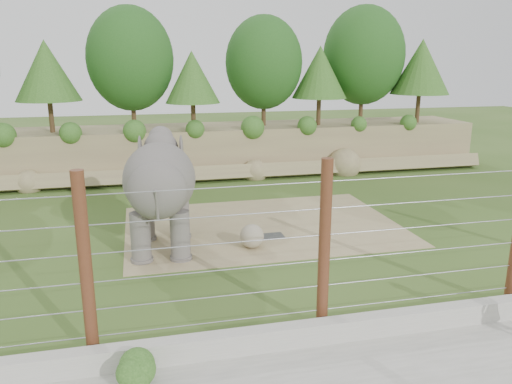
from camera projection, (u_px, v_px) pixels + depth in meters
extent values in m
plane|color=#38571D|center=(271.00, 257.00, 15.69)|extent=(90.00, 90.00, 0.00)
cube|color=#887255|center=(210.00, 149.00, 27.60)|extent=(30.00, 4.00, 2.50)
cube|color=#887255|center=(217.00, 174.00, 25.67)|extent=(30.00, 1.37, 1.07)
cylinder|color=#3F2B19|center=(51.00, 117.00, 24.83)|extent=(0.24, 0.24, 1.58)
sphere|color=#1D4E19|center=(47.00, 72.00, 24.28)|extent=(3.60, 3.60, 3.60)
cylinder|color=#3F2B19|center=(133.00, 110.00, 26.15)|extent=(0.24, 0.24, 1.92)
sphere|color=#1D4E19|center=(130.00, 59.00, 25.48)|extent=(4.40, 4.40, 4.40)
cylinder|color=#3F2B19|center=(193.00, 116.00, 25.75)|extent=(0.24, 0.24, 1.40)
sphere|color=#1D4E19|center=(192.00, 79.00, 25.27)|extent=(3.20, 3.20, 3.20)
cylinder|color=#3F2B19|center=(264.00, 109.00, 27.54)|extent=(0.24, 0.24, 1.82)
sphere|color=#1D4E19|center=(264.00, 63.00, 26.91)|extent=(4.16, 4.16, 4.16)
cylinder|color=#3F2B19|center=(319.00, 111.00, 27.68)|extent=(0.24, 0.24, 1.50)
sphere|color=#1D4E19|center=(320.00, 74.00, 27.16)|extent=(3.44, 3.44, 3.44)
cylinder|color=#3F2B19|center=(361.00, 104.00, 29.23)|extent=(0.24, 0.24, 2.03)
sphere|color=#1D4E19|center=(364.00, 55.00, 28.52)|extent=(4.64, 4.64, 4.64)
cylinder|color=#3F2B19|center=(418.00, 108.00, 28.82)|extent=(0.24, 0.24, 1.64)
sphere|color=#1D4E19|center=(421.00, 68.00, 28.25)|extent=(3.76, 3.76, 3.76)
cube|color=tan|center=(263.00, 226.00, 18.62)|extent=(10.00, 7.00, 0.02)
cube|color=#262628|center=(269.00, 236.00, 17.44)|extent=(1.00, 0.60, 0.03)
sphere|color=gray|center=(252.00, 236.00, 16.33)|extent=(0.79, 0.79, 0.79)
cube|color=#A9A79D|center=(330.00, 331.00, 10.93)|extent=(26.00, 0.35, 0.50)
cylinder|color=#4F2216|center=(86.00, 269.00, 9.83)|extent=(0.26, 0.26, 4.00)
cylinder|color=#4F2216|center=(324.00, 248.00, 10.95)|extent=(0.26, 0.26, 4.00)
cylinder|color=#9A999F|center=(322.00, 310.00, 11.33)|extent=(20.00, 0.02, 0.02)
cylinder|color=#9A999F|center=(323.00, 285.00, 11.18)|extent=(20.00, 0.02, 0.02)
cylinder|color=#9A999F|center=(324.00, 260.00, 11.03)|extent=(20.00, 0.02, 0.02)
cylinder|color=#9A999F|center=(325.00, 235.00, 10.87)|extent=(20.00, 0.02, 0.02)
cylinder|color=#9A999F|center=(326.00, 209.00, 10.72)|extent=(20.00, 0.02, 0.02)
cylinder|color=#9A999F|center=(327.00, 181.00, 10.57)|extent=(20.00, 0.02, 0.02)
sphere|color=#2B571B|center=(139.00, 373.00, 9.22)|extent=(0.75, 0.75, 0.75)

